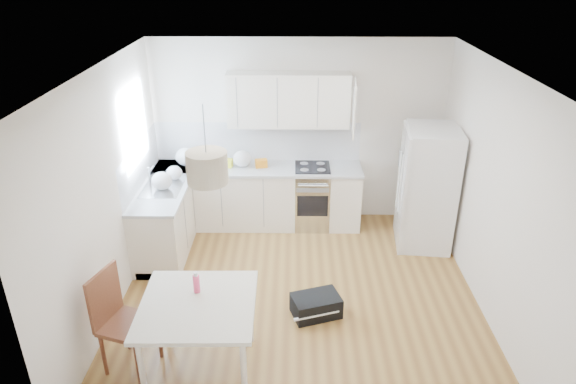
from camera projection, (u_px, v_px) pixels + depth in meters
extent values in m
plane|color=brown|center=(299.00, 296.00, 6.16)|extent=(4.20, 4.20, 0.00)
plane|color=white|center=(302.00, 70.00, 5.00)|extent=(4.20, 4.20, 0.00)
plane|color=silver|center=(299.00, 132.00, 7.48)|extent=(4.20, 0.00, 4.20)
plane|color=silver|center=(108.00, 194.00, 5.60)|extent=(0.00, 4.20, 4.20)
plane|color=silver|center=(494.00, 196.00, 5.56)|extent=(0.00, 4.20, 4.20)
cube|color=#BFE0F9|center=(134.00, 126.00, 6.47)|extent=(0.02, 1.00, 1.00)
cube|color=white|center=(258.00, 197.00, 7.60)|extent=(3.00, 0.60, 0.88)
cube|color=white|center=(168.00, 216.00, 7.07)|extent=(0.60, 1.80, 0.88)
cube|color=#B5B8BA|center=(257.00, 169.00, 7.40)|extent=(3.02, 0.64, 0.04)
cube|color=#B5B8BA|center=(165.00, 185.00, 6.87)|extent=(0.64, 1.82, 0.04)
cube|color=white|center=(258.00, 141.00, 7.54)|extent=(3.00, 0.01, 0.58)
cube|color=white|center=(140.00, 164.00, 6.74)|extent=(0.01, 1.80, 0.58)
cube|color=white|center=(288.00, 100.00, 7.11)|extent=(1.70, 0.32, 0.75)
cube|color=beige|center=(198.00, 305.00, 4.70)|extent=(1.07, 1.07, 0.04)
cylinder|color=white|center=(143.00, 376.00, 4.48)|extent=(0.06, 0.06, 0.79)
cylinder|color=white|center=(244.00, 375.00, 4.48)|extent=(0.06, 0.06, 0.79)
cylinder|color=white|center=(164.00, 311.00, 5.28)|extent=(0.06, 0.06, 0.79)
cylinder|color=white|center=(250.00, 311.00, 5.28)|extent=(0.06, 0.06, 0.79)
cylinder|color=#EE4270|center=(196.00, 282.00, 4.81)|extent=(0.07, 0.07, 0.22)
cube|color=black|center=(316.00, 305.00, 5.80)|extent=(0.61, 0.49, 0.24)
cylinder|color=#C6B298|center=(207.00, 167.00, 4.12)|extent=(0.41, 0.41, 0.26)
ellipsoid|color=silver|center=(186.00, 157.00, 7.40)|extent=(0.30, 0.25, 0.27)
ellipsoid|color=silver|center=(220.00, 161.00, 7.38)|extent=(0.21, 0.18, 0.19)
ellipsoid|color=silver|center=(242.00, 159.00, 7.37)|extent=(0.27, 0.23, 0.24)
ellipsoid|color=silver|center=(174.00, 173.00, 6.96)|extent=(0.22, 0.18, 0.19)
ellipsoid|color=silver|center=(162.00, 181.00, 6.67)|extent=(0.27, 0.23, 0.24)
cube|color=#CB7012|center=(261.00, 163.00, 7.38)|extent=(0.19, 0.14, 0.12)
cube|color=yellow|center=(226.00, 163.00, 7.39)|extent=(0.19, 0.14, 0.12)
cube|color=red|center=(205.00, 162.00, 7.44)|extent=(0.18, 0.17, 0.11)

